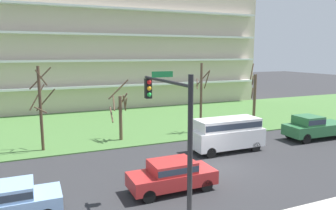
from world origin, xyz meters
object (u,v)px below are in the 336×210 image
at_px(tree_right, 254,97).
at_px(van_white_center_left, 227,132).
at_px(tree_far_left, 41,105).
at_px(tree_center, 201,96).
at_px(traffic_signal_mast, 172,124).
at_px(tree_left, 120,113).
at_px(sedan_blue_near_right, 5,201).
at_px(sedan_red_near_left, 172,174).
at_px(pickup_green_center_right, 314,127).

height_order(tree_right, van_white_center_left, tree_right).
relative_size(tree_far_left, van_white_center_left, 1.16).
distance_m(tree_far_left, van_white_center_left, 13.22).
relative_size(tree_center, tree_right, 1.03).
bearing_deg(tree_far_left, traffic_signal_mast, -70.79).
distance_m(tree_left, traffic_signal_mast, 13.44).
height_order(tree_right, sedan_blue_near_right, tree_right).
bearing_deg(van_white_center_left, sedan_blue_near_right, 18.53).
relative_size(tree_right, sedan_blue_near_right, 1.34).
relative_size(tree_right, traffic_signal_mast, 0.95).
xyz_separation_m(tree_far_left, sedan_blue_near_right, (-1.72, -9.67, -2.42)).
xyz_separation_m(tree_left, tree_right, (13.59, 0.82, 0.43)).
relative_size(tree_right, sedan_red_near_left, 1.34).
distance_m(tree_left, tree_right, 13.62).
height_order(sedan_red_near_left, pickup_green_center_right, pickup_green_center_right).
bearing_deg(sedan_red_near_left, traffic_signal_mast, -114.37).
bearing_deg(tree_left, van_white_center_left, -42.18).
bearing_deg(tree_right, traffic_signal_mast, -136.74).
relative_size(tree_center, traffic_signal_mast, 0.98).
height_order(tree_center, sedan_blue_near_right, tree_center).
height_order(tree_far_left, sedan_red_near_left, tree_far_left).
distance_m(tree_left, tree_center, 7.20).
height_order(tree_left, pickup_green_center_right, tree_left).
height_order(tree_far_left, tree_center, tree_center).
relative_size(tree_center, pickup_green_center_right, 1.11).
bearing_deg(sedan_red_near_left, tree_far_left, 120.32).
relative_size(tree_left, tree_center, 0.79).
xyz_separation_m(tree_far_left, tree_left, (5.77, 0.49, -1.03)).
bearing_deg(sedan_red_near_left, sedan_blue_near_right, 179.42).
distance_m(tree_right, sedan_blue_near_right, 23.84).
distance_m(tree_right, sedan_red_near_left, 17.55).
relative_size(tree_far_left, traffic_signal_mast, 0.97).
relative_size(sedan_red_near_left, sedan_blue_near_right, 1.00).
bearing_deg(tree_left, tree_center, -2.02).
relative_size(tree_center, van_white_center_left, 1.16).
relative_size(tree_left, traffic_signal_mast, 0.78).
bearing_deg(tree_center, tree_far_left, -178.94).
bearing_deg(tree_right, van_white_center_left, -138.57).
distance_m(sedan_red_near_left, van_white_center_left, 7.70).
bearing_deg(pickup_green_center_right, sedan_blue_near_right, 12.84).
bearing_deg(tree_center, sedan_blue_near_right, -145.87).
relative_size(tree_far_left, sedan_blue_near_right, 1.37).
height_order(tree_far_left, van_white_center_left, tree_far_left).
height_order(tree_center, tree_right, tree_center).
xyz_separation_m(tree_right, sedan_red_near_left, (-13.57, -10.98, -1.82)).
xyz_separation_m(tree_far_left, van_white_center_left, (12.02, -5.17, -1.89)).
bearing_deg(tree_far_left, sedan_red_near_left, -59.10).
distance_m(tree_far_left, sedan_red_near_left, 11.53).
height_order(tree_left, tree_center, tree_center).
height_order(tree_far_left, tree_right, tree_far_left).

